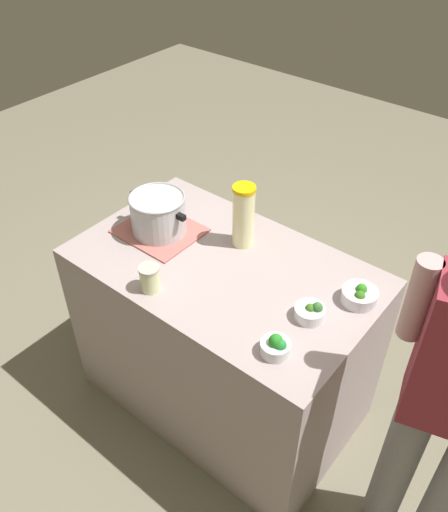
{
  "coord_description": "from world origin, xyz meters",
  "views": [
    {
      "loc": [
        1.08,
        -1.33,
        2.37
      ],
      "look_at": [
        0.0,
        0.0,
        0.95
      ],
      "focal_mm": 37.62,
      "sensor_mm": 36.0,
      "label": 1
    }
  ],
  "objects_px": {
    "broccoli_bowl_back": "(276,346)",
    "broccoli_bowl_front": "(359,295)",
    "lemonade_pitcher": "(243,216)",
    "broccoli_bowl_center": "(310,312)",
    "mason_jar": "(150,278)",
    "cooking_pot": "(159,213)"
  },
  "relations": [
    {
      "from": "cooking_pot",
      "to": "broccoli_bowl_back",
      "type": "xyz_separation_m",
      "value": [
        0.82,
        -0.26,
        -0.07
      ]
    },
    {
      "from": "broccoli_bowl_front",
      "to": "cooking_pot",
      "type": "bearing_deg",
      "value": -170.27
    },
    {
      "from": "lemonade_pitcher",
      "to": "mason_jar",
      "type": "distance_m",
      "value": 0.49
    },
    {
      "from": "cooking_pot",
      "to": "lemonade_pitcher",
      "type": "height_order",
      "value": "lemonade_pitcher"
    },
    {
      "from": "broccoli_bowl_front",
      "to": "broccoli_bowl_center",
      "type": "relative_size",
      "value": 1.2
    },
    {
      "from": "lemonade_pitcher",
      "to": "broccoli_bowl_front",
      "type": "xyz_separation_m",
      "value": [
        0.57,
        -0.01,
        -0.12
      ]
    },
    {
      "from": "broccoli_bowl_center",
      "to": "broccoli_bowl_back",
      "type": "relative_size",
      "value": 1.08
    },
    {
      "from": "broccoli_bowl_front",
      "to": "broccoli_bowl_back",
      "type": "bearing_deg",
      "value": -103.63
    },
    {
      "from": "mason_jar",
      "to": "broccoli_bowl_front",
      "type": "relative_size",
      "value": 0.79
    },
    {
      "from": "cooking_pot",
      "to": "broccoli_bowl_back",
      "type": "height_order",
      "value": "cooking_pot"
    },
    {
      "from": "broccoli_bowl_center",
      "to": "mason_jar",
      "type": "bearing_deg",
      "value": -155.48
    },
    {
      "from": "cooking_pot",
      "to": "broccoli_bowl_center",
      "type": "height_order",
      "value": "cooking_pot"
    },
    {
      "from": "mason_jar",
      "to": "broccoli_bowl_center",
      "type": "height_order",
      "value": "mason_jar"
    },
    {
      "from": "broccoli_bowl_center",
      "to": "broccoli_bowl_back",
      "type": "height_order",
      "value": "broccoli_bowl_back"
    },
    {
      "from": "lemonade_pitcher",
      "to": "broccoli_bowl_center",
      "type": "bearing_deg",
      "value": -23.22
    },
    {
      "from": "cooking_pot",
      "to": "mason_jar",
      "type": "bearing_deg",
      "value": -51.39
    },
    {
      "from": "cooking_pot",
      "to": "lemonade_pitcher",
      "type": "xyz_separation_m",
      "value": [
        0.34,
        0.17,
        0.05
      ]
    },
    {
      "from": "lemonade_pitcher",
      "to": "mason_jar",
      "type": "height_order",
      "value": "lemonade_pitcher"
    },
    {
      "from": "lemonade_pitcher",
      "to": "broccoli_bowl_front",
      "type": "height_order",
      "value": "lemonade_pitcher"
    },
    {
      "from": "broccoli_bowl_back",
      "to": "broccoli_bowl_front",
      "type": "bearing_deg",
      "value": 76.37
    },
    {
      "from": "cooking_pot",
      "to": "lemonade_pitcher",
      "type": "distance_m",
      "value": 0.39
    },
    {
      "from": "lemonade_pitcher",
      "to": "broccoli_bowl_center",
      "type": "height_order",
      "value": "lemonade_pitcher"
    }
  ]
}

